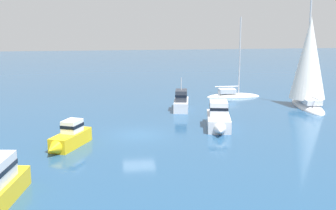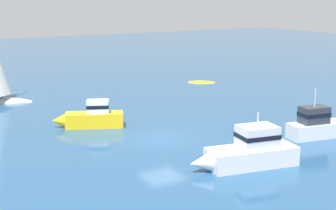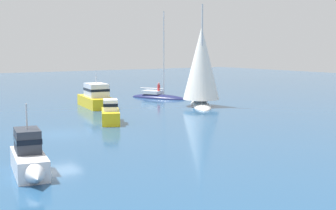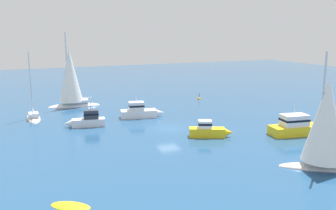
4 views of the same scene
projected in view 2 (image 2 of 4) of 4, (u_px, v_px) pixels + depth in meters
ground_plane at (162, 139)px, 30.76m from camera, size 160.00×160.00×0.00m
cabin_cruiser at (249, 151)px, 25.72m from camera, size 6.07×2.66×2.87m
motor_cruiser at (320, 125)px, 31.10m from camera, size 5.00×2.04×3.20m
motor_cruiser_1 at (91, 117)px, 33.47m from camera, size 4.83×3.06×1.86m
rib at (201, 82)px, 50.78m from camera, size 3.03×2.74×0.32m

